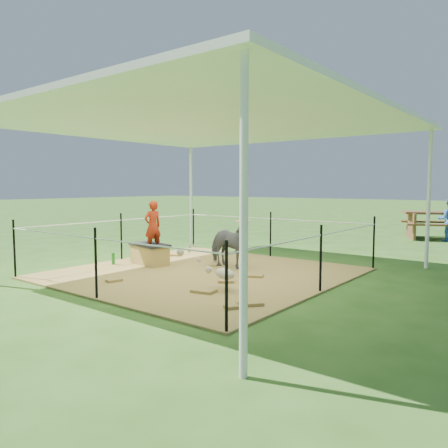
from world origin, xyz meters
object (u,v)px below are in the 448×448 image
Objects in this scene: straw_bale at (150,255)px; woman at (153,221)px; green_bottle at (113,259)px; foal at (225,272)px; picnic_table_near at (439,225)px; pony at (228,244)px.

straw_bale is 0.68m from woman.
foal is (3.02, -0.33, 0.16)m from green_bottle.
green_bottle is (-0.65, -0.45, -0.74)m from woman.
foal is at bearing -6.20° from green_bottle.
foal is 0.52× the size of picnic_table_near.
straw_bale is 8.90m from picnic_table_near.
woman is (0.10, 0.00, 0.67)m from straw_bale.
straw_bale is 0.82× the size of foal.
green_bottle is at bearing -138.45° from picnic_table_near.
woman is 1.08m from green_bottle.
green_bottle is at bearing -43.79° from woman.
foal is at bearing 83.32° from woman.
pony is (1.33, 0.66, -0.41)m from woman.
picnic_table_near is at bearing -9.99° from pony.
woman is 0.51× the size of picnic_table_near.
pony is 1.06× the size of foal.
straw_bale is 0.77× the size of pony.
pony is at bearing 143.90° from foal.
woman is 4.32× the size of green_bottle.
woman is at bearing 0.00° from straw_bale.
pony is 1.78m from foal.
foal is (1.03, -1.44, -0.17)m from pony.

